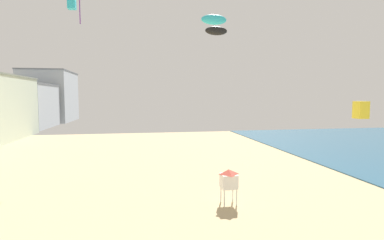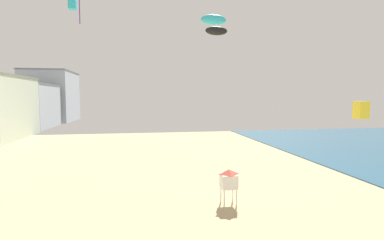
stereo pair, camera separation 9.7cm
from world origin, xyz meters
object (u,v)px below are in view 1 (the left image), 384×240
at_px(lifeguard_stand, 229,179).
at_px(kite_cyan_box, 72,3).
at_px(kite_cyan_parafoil, 214,20).
at_px(kite_black_parafoil, 216,31).
at_px(kite_yellow_box, 361,110).

xyz_separation_m(lifeguard_stand, kite_cyan_box, (-14.76, 21.39, 18.07)).
height_order(lifeguard_stand, kite_cyan_parafoil, kite_cyan_parafoil).
relative_size(lifeguard_stand, kite_black_parafoil, 1.35).
relative_size(lifeguard_stand, kite_cyan_parafoil, 1.71).
xyz_separation_m(kite_black_parafoil, kite_yellow_box, (6.94, -8.52, -6.34)).
xyz_separation_m(lifeguard_stand, kite_cyan_parafoil, (-1.97, -3.18, 10.31)).
relative_size(kite_black_parafoil, kite_yellow_box, 1.79).
height_order(kite_cyan_box, kite_yellow_box, kite_cyan_box).
bearing_deg(lifeguard_stand, kite_cyan_parafoil, -126.48).
bearing_deg(kite_yellow_box, kite_cyan_parafoil, 174.63).
bearing_deg(kite_black_parafoil, kite_yellow_box, -50.84).
bearing_deg(kite_cyan_box, kite_black_parafoil, -48.55).
xyz_separation_m(kite_cyan_parafoil, kite_black_parafoil, (2.15, 7.66, 1.12)).
relative_size(lifeguard_stand, kite_cyan_box, 1.65).
bearing_deg(kite_cyan_box, kite_yellow_box, -49.30).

